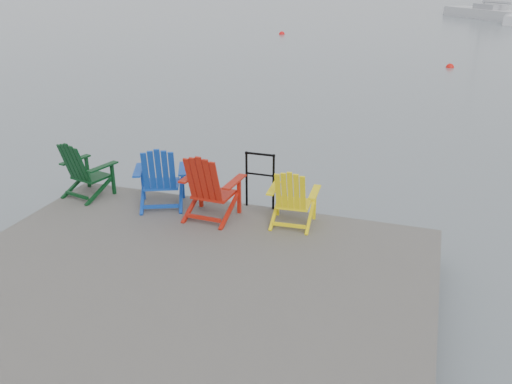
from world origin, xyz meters
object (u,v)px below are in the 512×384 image
(chair_blue, at_px, (160,176))
(buoy_a, at_px, (450,68))
(buoy_b, at_px, (282,34))
(chair_yellow, at_px, (293,197))
(sailboat_near, at_px, (486,14))
(chair_green, at_px, (84,169))
(chair_red, at_px, (209,186))
(handrail, at_px, (260,175))

(chair_blue, height_order, buoy_a, chair_blue)
(buoy_a, relative_size, buoy_b, 0.91)
(chair_blue, bearing_deg, chair_yellow, -23.62)
(chair_yellow, xyz_separation_m, sailboat_near, (5.07, 46.64, -0.60))
(sailboat_near, bearing_deg, buoy_a, -131.57)
(chair_green, distance_m, buoy_a, 19.41)
(chair_blue, bearing_deg, buoy_b, 78.60)
(chair_green, xyz_separation_m, chair_red, (2.27, -0.14, 0.04))
(buoy_b, bearing_deg, chair_yellow, -73.71)
(chair_green, bearing_deg, handrail, 23.17)
(chair_red, bearing_deg, buoy_b, 106.76)
(buoy_a, xyz_separation_m, buoy_b, (-10.62, 10.27, 0.00))
(chair_red, relative_size, sailboat_near, 0.09)
(chair_yellow, bearing_deg, sailboat_near, 80.11)
(buoy_a, bearing_deg, chair_yellow, -96.81)
(handrail, bearing_deg, buoy_b, 105.33)
(chair_green, height_order, sailboat_near, sailboat_near)
(chair_yellow, bearing_deg, chair_red, -176.19)
(chair_green, bearing_deg, chair_blue, 14.21)
(handrail, bearing_deg, chair_green, -170.17)
(chair_blue, relative_size, chair_yellow, 1.13)
(sailboat_near, relative_size, buoy_a, 34.02)
(chair_yellow, bearing_deg, handrail, 140.47)
(handrail, distance_m, chair_blue, 1.55)
(buoy_a, height_order, buoy_b, buoy_b)
(chair_yellow, bearing_deg, chair_blue, 176.40)
(chair_green, bearing_deg, sailboat_near, 92.94)
(chair_red, xyz_separation_m, sailboat_near, (6.29, 46.80, -0.67))
(sailboat_near, bearing_deg, chair_red, -133.43)
(handrail, bearing_deg, sailboat_near, 82.94)
(chair_green, distance_m, chair_blue, 1.38)
(buoy_a, bearing_deg, chair_green, -107.12)
(chair_green, height_order, chair_red, chair_red)
(chair_red, bearing_deg, handrail, 50.31)
(chair_red, bearing_deg, chair_blue, 172.80)
(chair_green, height_order, chair_yellow, chair_green)
(chair_green, xyz_separation_m, sailboat_near, (8.56, 46.66, -0.63))
(buoy_a, bearing_deg, handrail, -99.01)
(chair_red, relative_size, chair_yellow, 1.16)
(buoy_a, bearing_deg, sailboat_near, 84.20)
(chair_green, bearing_deg, chair_red, 9.88)
(handrail, height_order, buoy_a, handrail)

